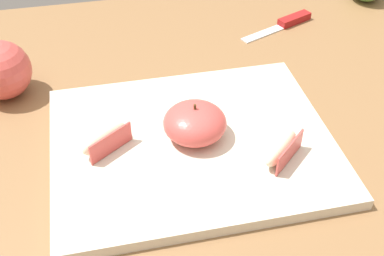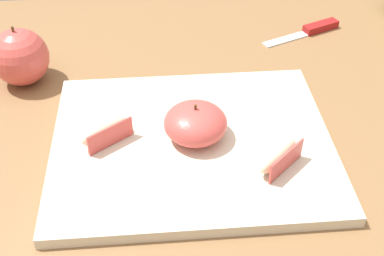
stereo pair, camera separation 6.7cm
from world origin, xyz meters
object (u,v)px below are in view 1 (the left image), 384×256
cutting_board (192,144)px  apple_half_skin_up (195,123)px  paring_knife (289,22)px  apple_wedge_middle (281,148)px  whole_apple_pink_lady (1,70)px  apple_wedge_right (105,139)px

cutting_board → apple_half_skin_up: (0.01, 0.01, 0.03)m
cutting_board → paring_knife: cutting_board is taller
paring_knife → apple_wedge_middle: bearing=-112.6°
cutting_board → apple_half_skin_up: bearing=48.1°
whole_apple_pink_lady → apple_wedge_middle: bearing=-34.0°
cutting_board → apple_wedge_middle: size_ratio=5.42×
apple_half_skin_up → whole_apple_pink_lady: size_ratio=0.87×
apple_wedge_right → whole_apple_pink_lady: 0.23m
cutting_board → whole_apple_pink_lady: (-0.26, 0.18, 0.04)m
paring_knife → whole_apple_pink_lady: size_ratio=1.57×
apple_wedge_right → paring_knife: size_ratio=0.47×
cutting_board → apple_wedge_middle: apple_wedge_middle is taller
apple_wedge_right → paring_knife: apple_wedge_right is taller
whole_apple_pink_lady → apple_wedge_right: bearing=-51.4°
apple_half_skin_up → apple_wedge_middle: (0.10, -0.07, -0.01)m
apple_wedge_middle → apple_wedge_right: 0.23m
cutting_board → apple_half_skin_up: 0.03m
paring_knife → apple_half_skin_up: bearing=-130.2°
apple_wedge_middle → whole_apple_pink_lady: whole_apple_pink_lady is taller
apple_half_skin_up → apple_wedge_right: apple_half_skin_up is taller
apple_wedge_middle → cutting_board: bearing=150.4°
whole_apple_pink_lady → apple_half_skin_up: bearing=-34.3°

